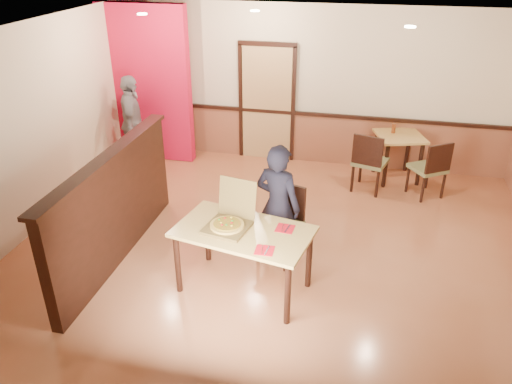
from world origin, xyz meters
TOP-DOWN VIEW (x-y plane):
  - floor at (0.00, 0.00)m, footprint 7.00×7.00m
  - ceiling at (0.00, 0.00)m, footprint 7.00×7.00m
  - wall_back at (0.00, 3.50)m, footprint 7.00×0.00m
  - wall_left at (-3.50, 0.00)m, footprint 0.00×7.00m
  - wainscot_back at (0.00, 3.47)m, footprint 7.00×0.04m
  - chair_rail_back at (0.00, 3.45)m, footprint 7.00×0.06m
  - back_door at (-0.80, 3.46)m, footprint 0.90×0.06m
  - booth_partition at (-2.00, -0.20)m, footprint 0.20×3.10m
  - red_accent_panel at (-2.90, 3.00)m, footprint 1.60×0.20m
  - spot_a at (-2.30, 1.80)m, footprint 0.14×0.14m
  - spot_b at (-0.80, 2.50)m, footprint 0.14×0.14m
  - spot_c at (1.40, 1.50)m, footprint 0.14×0.14m
  - main_table at (-0.24, -0.51)m, footprint 1.67×1.15m
  - diner_chair at (0.07, 0.27)m, footprint 0.62×0.62m
  - side_chair_left at (1.11, 2.43)m, footprint 0.62×0.62m
  - side_chair_right at (2.07, 2.44)m, footprint 0.66×0.66m
  - side_table at (1.58, 3.05)m, footprint 0.93×0.93m
  - diner at (0.04, 0.13)m, footprint 0.69×0.55m
  - passerby at (-3.00, 2.47)m, footprint 0.75×1.07m
  - pizza_box at (-0.42, -0.47)m, footprint 0.57×0.63m
  - pizza at (-0.43, -0.52)m, footprint 0.45×0.45m
  - napkin_near at (0.08, -0.86)m, footprint 0.20×0.20m
  - napkin_far at (0.21, -0.37)m, footprint 0.22×0.22m
  - condiment at (1.46, 3.14)m, footprint 0.06×0.06m

SIDE VIEW (x-z plane):
  - floor at x=0.00m, z-range 0.00..0.00m
  - wainscot_back at x=0.00m, z-range 0.00..0.90m
  - side_chair_right at x=2.07m, z-range 0.04..1.01m
  - diner_chair at x=0.07m, z-range 0.05..1.04m
  - side_chair_left at x=1.11m, z-range 0.05..1.07m
  - side_table at x=1.58m, z-range 0.22..1.01m
  - main_table at x=-0.24m, z-range 0.30..1.12m
  - booth_partition at x=-2.00m, z-range 0.01..1.46m
  - diner at x=0.04m, z-range 0.00..1.63m
  - napkin_near at x=0.08m, z-range 0.81..0.83m
  - napkin_far at x=0.21m, z-range 0.81..0.83m
  - passerby at x=-3.00m, z-range 0.00..1.69m
  - pizza at x=-0.43m, z-range 0.85..0.88m
  - condiment at x=1.46m, z-range 0.80..0.96m
  - pizza_box at x=-0.42m, z-range 0.63..1.13m
  - chair_rail_back at x=0.00m, z-range 0.89..0.95m
  - back_door at x=-0.80m, z-range 0.00..2.10m
  - red_accent_panel at x=-2.90m, z-range 0.01..2.79m
  - wall_back at x=0.00m, z-range -2.10..4.90m
  - wall_left at x=-3.50m, z-range -2.10..4.90m
  - spot_a at x=-2.30m, z-range 2.77..2.79m
  - spot_b at x=-0.80m, z-range 2.77..2.79m
  - spot_c at x=1.40m, z-range 2.77..2.79m
  - ceiling at x=0.00m, z-range 2.80..2.80m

